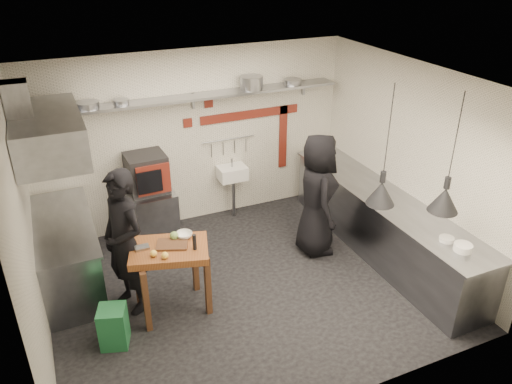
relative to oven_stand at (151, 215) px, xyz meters
name	(u,v)px	position (x,y,z in m)	size (l,w,h in m)	color
floor	(247,286)	(0.88, -1.74, -0.40)	(5.00, 5.00, 0.00)	black
ceiling	(245,82)	(0.88, -1.74, 2.40)	(5.00, 5.00, 0.00)	silver
wall_back	(195,139)	(0.88, 0.36, 1.00)	(5.00, 0.04, 2.80)	silver
wall_front	(338,293)	(0.88, -3.84, 1.00)	(5.00, 0.04, 2.80)	silver
wall_left	(27,238)	(-1.62, -1.74, 1.00)	(0.04, 4.20, 2.80)	silver
wall_right	(409,162)	(3.38, -1.74, 1.00)	(0.04, 4.20, 2.80)	silver
red_band_horiz	(250,114)	(1.83, 0.34, 1.28)	(1.70, 0.02, 0.14)	maroon
red_band_vert	(283,137)	(2.43, 0.34, 0.80)	(0.14, 0.02, 1.10)	maroon
red_tile_a	(209,103)	(1.13, 0.34, 1.55)	(0.14, 0.02, 0.14)	maroon
red_tile_b	(188,123)	(0.78, 0.34, 1.28)	(0.14, 0.02, 0.14)	maroon
back_shelf	(196,97)	(0.88, 0.18, 1.72)	(4.60, 0.34, 0.04)	gray
shelf_bracket_left	(60,117)	(-1.02, 0.33, 1.62)	(0.04, 0.06, 0.24)	gray
shelf_bracket_mid	(193,101)	(0.88, 0.33, 1.62)	(0.04, 0.06, 0.24)	gray
shelf_bracket_right	(303,87)	(2.78, 0.33, 1.62)	(0.04, 0.06, 0.24)	gray
pan_far_left	(88,105)	(-0.65, 0.18, 1.79)	(0.31, 0.31, 0.09)	gray
pan_mid_left	(121,102)	(-0.20, 0.18, 1.78)	(0.22, 0.22, 0.07)	gray
stock_pot	(251,83)	(1.78, 0.18, 1.84)	(0.36, 0.36, 0.20)	gray
pan_right	(293,82)	(2.49, 0.18, 1.78)	(0.28, 0.28, 0.08)	gray
oven_stand	(151,215)	(0.00, 0.00, 0.00)	(0.74, 0.67, 0.80)	gray
combi_oven	(147,173)	(0.02, 0.07, 0.69)	(0.57, 0.53, 0.58)	black
oven_door	(154,180)	(0.06, -0.22, 0.69)	(0.50, 0.03, 0.46)	maroon
oven_glass	(150,182)	(-0.01, -0.27, 0.69)	(0.37, 0.02, 0.34)	black
hand_sink	(232,173)	(1.43, 0.18, 0.38)	(0.46, 0.34, 0.22)	white
sink_tap	(232,163)	(1.43, 0.18, 0.56)	(0.03, 0.03, 0.14)	gray
sink_drain	(234,198)	(1.43, 0.14, -0.06)	(0.06, 0.06, 0.66)	gray
utensil_rail	(228,139)	(1.43, 0.32, 0.92)	(0.02, 0.02, 0.90)	gray
counter_right	(381,225)	(3.03, -1.74, 0.05)	(0.70, 3.80, 0.90)	gray
counter_right_top	(385,197)	(3.03, -1.74, 0.52)	(0.76, 3.90, 0.03)	gray
plate_stack	(463,247)	(3.00, -3.26, 0.57)	(0.21, 0.21, 0.09)	white
small_bowl_right	(447,239)	(2.98, -3.02, 0.56)	(0.18, 0.18, 0.05)	white
counter_left	(68,254)	(-1.27, -0.69, 0.05)	(0.70, 1.90, 0.90)	gray
counter_left_top	(62,224)	(-1.27, -0.69, 0.52)	(0.76, 2.00, 0.03)	gray
extractor_hood	(48,134)	(-1.22, -0.69, 1.75)	(0.78, 1.60, 0.50)	gray
hood_duct	(17,103)	(-1.47, -0.69, 2.15)	(0.28, 0.28, 0.50)	gray
green_bin	(114,326)	(-0.93, -2.12, -0.15)	(0.31, 0.31, 0.50)	#1B5F33
prep_table	(172,279)	(-0.14, -1.78, 0.06)	(0.92, 0.64, 0.92)	brown
cutting_board	(172,244)	(-0.10, -1.76, 0.53)	(0.37, 0.26, 0.03)	#4D2E1B
pepper_mill	(195,242)	(0.13, -1.95, 0.62)	(0.05, 0.05, 0.20)	black
lemon_a	(154,253)	(-0.35, -1.90, 0.56)	(0.08, 0.08, 0.08)	gold
lemon_b	(165,255)	(-0.24, -1.99, 0.56)	(0.08, 0.08, 0.08)	gold
veg_ball	(174,236)	(-0.03, -1.64, 0.57)	(0.11, 0.11, 0.11)	#749A48
steel_tray	(142,248)	(-0.44, -1.68, 0.54)	(0.17, 0.11, 0.03)	gray
bowl	(184,235)	(0.09, -1.64, 0.55)	(0.20, 0.20, 0.06)	white
heat_lamp_near	(387,147)	(2.36, -2.45, 1.65)	(0.35, 0.35, 1.50)	black
heat_lamp_far	(453,154)	(2.83, -3.00, 1.69)	(0.35, 0.35, 1.43)	black
chef_left	(125,243)	(-0.61, -1.51, 0.54)	(0.69, 0.45, 1.89)	black
chef_right	(317,195)	(2.17, -1.30, 0.52)	(0.90, 0.58, 1.83)	black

